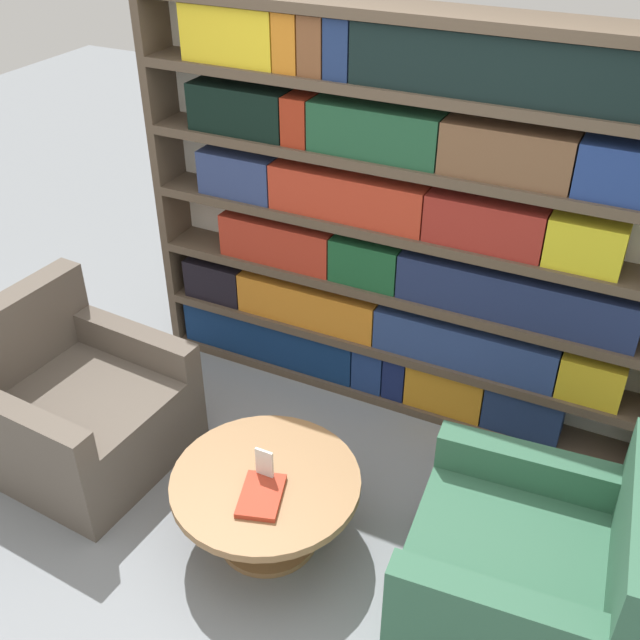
{
  "coord_description": "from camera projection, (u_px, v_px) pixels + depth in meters",
  "views": [
    {
      "loc": [
        1.14,
        -1.84,
        2.77
      ],
      "look_at": [
        -0.1,
        0.69,
        0.89
      ],
      "focal_mm": 42.0,
      "sensor_mm": 36.0,
      "label": 1
    }
  ],
  "objects": [
    {
      "name": "ground_plane",
      "position": [
        271.0,
        568.0,
        3.33
      ],
      "size": [
        14.0,
        14.0,
        0.0
      ],
      "primitive_type": "plane",
      "color": "gray"
    },
    {
      "name": "bookshelf",
      "position": [
        398.0,
        229.0,
        3.79
      ],
      "size": [
        2.79,
        0.3,
        2.11
      ],
      "color": "silver",
      "rests_on": "ground_plane"
    },
    {
      "name": "armchair_left",
      "position": [
        76.0,
        409.0,
        3.79
      ],
      "size": [
        0.94,
        0.92,
        0.84
      ],
      "rotation": [
        0.0,
        0.0,
        1.51
      ],
      "color": "brown",
      "rests_on": "ground_plane"
    },
    {
      "name": "armchair_right",
      "position": [
        531.0,
        575.0,
        2.95
      ],
      "size": [
        0.95,
        0.93,
        0.84
      ],
      "rotation": [
        0.0,
        0.0,
        -1.49
      ],
      "color": "#336047",
      "rests_on": "ground_plane"
    },
    {
      "name": "coffee_table",
      "position": [
        266.0,
        496.0,
        3.32
      ],
      "size": [
        0.84,
        0.84,
        0.38
      ],
      "color": "olive",
      "rests_on": "ground_plane"
    },
    {
      "name": "table_sign",
      "position": [
        265.0,
        467.0,
        3.22
      ],
      "size": [
        0.08,
        0.06,
        0.17
      ],
      "color": "black",
      "rests_on": "coffee_table"
    },
    {
      "name": "stray_book",
      "position": [
        261.0,
        496.0,
        3.16
      ],
      "size": [
        0.24,
        0.3,
        0.03
      ],
      "color": "#B73823",
      "rests_on": "coffee_table"
    }
  ]
}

